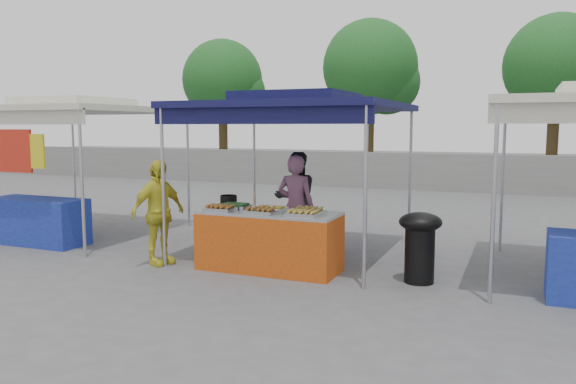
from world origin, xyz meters
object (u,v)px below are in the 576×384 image
at_px(vendor_table, 269,241).
at_px(helper_man, 296,198).
at_px(vendor_woman, 296,207).
at_px(cooking_pot, 229,200).
at_px(customer_person, 158,213).
at_px(wok_burner, 420,241).

relative_size(vendor_table, helper_man, 1.25).
height_order(vendor_woman, helper_man, vendor_woman).
bearing_deg(cooking_pot, customer_person, -140.00).
height_order(wok_burner, customer_person, customer_person).
bearing_deg(cooking_pot, vendor_table, -23.03).
bearing_deg(customer_person, vendor_table, -61.28).
bearing_deg(vendor_woman, customer_person, 32.26).
xyz_separation_m(cooking_pot, wok_burner, (2.94, -0.19, -0.37)).
bearing_deg(helper_man, vendor_woman, 72.76).
height_order(wok_burner, vendor_woman, vendor_woman).
xyz_separation_m(vendor_table, wok_burner, (2.09, 0.17, 0.13)).
distance_m(vendor_table, wok_burner, 2.10).
relative_size(vendor_woman, customer_person, 1.04).
bearing_deg(vendor_table, wok_burner, 4.74).
bearing_deg(vendor_woman, cooking_pot, 26.57).
xyz_separation_m(wok_burner, vendor_woman, (-2.03, 0.68, 0.25)).
distance_m(vendor_table, customer_person, 1.72).
xyz_separation_m(cooking_pot, helper_man, (0.49, 1.57, -0.12)).
xyz_separation_m(vendor_table, helper_man, (-0.36, 1.93, 0.38)).
bearing_deg(wok_burner, helper_man, 152.99).
bearing_deg(vendor_table, helper_man, 100.45).
distance_m(wok_burner, vendor_woman, 2.15).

